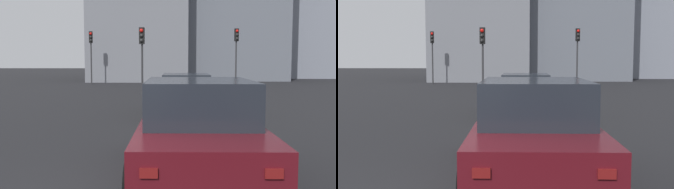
{
  "view_description": "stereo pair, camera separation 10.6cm",
  "coord_description": "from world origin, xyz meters",
  "views": [
    {
      "loc": [
        -5.29,
        -1.12,
        1.97
      ],
      "look_at": [
        3.99,
        -0.98,
        1.14
      ],
      "focal_mm": 41.99,
      "sensor_mm": 36.0,
      "label": 1
    },
    {
      "loc": [
        -5.29,
        -1.22,
        1.97
      ],
      "look_at": [
        3.99,
        -0.98,
        1.14
      ],
      "focal_mm": 41.99,
      "sensor_mm": 36.0,
      "label": 2
    }
  ],
  "objects": [
    {
      "name": "traffic_light_near_left",
      "position": [
        23.03,
        -5.61,
        2.98
      ],
      "size": [
        0.33,
        0.3,
        4.15
      ],
      "rotation": [
        0.0,
        0.0,
        3.27
      ],
      "color": "#2D2D30",
      "rests_on": "ground_plane"
    },
    {
      "name": "car_maroon_left_second",
      "position": [
        1.19,
        -1.52,
        0.78
      ],
      "size": [
        4.8,
        2.1,
        1.64
      ],
      "rotation": [
        0.0,
        0.0,
        0.0
      ],
      "color": "#510F16",
      "rests_on": "ground_plane"
    },
    {
      "name": "building_facade_center",
      "position": [
        35.5,
        -6.0,
        7.69
      ],
      "size": [
        12.25,
        10.92,
        15.38
      ],
      "primitive_type": "cube",
      "color": "slate",
      "rests_on": "ground_plane"
    },
    {
      "name": "building_facade_left",
      "position": [
        41.19,
        -14.0,
        8.62
      ],
      "size": [
        13.93,
        9.95,
        17.24
      ],
      "primitive_type": "cube",
      "color": "gray",
      "rests_on": "ground_plane"
    },
    {
      "name": "building_facade_right",
      "position": [
        34.95,
        2.0,
        6.76
      ],
      "size": [
        14.78,
        8.67,
        13.51
      ],
      "primitive_type": "cube",
      "color": "slate",
      "rests_on": "ground_plane"
    },
    {
      "name": "car_beige_left_lead",
      "position": [
        8.88,
        -1.56,
        0.71
      ],
      "size": [
        4.73,
        2.12,
        1.44
      ],
      "rotation": [
        0.0,
        0.0,
        -0.01
      ],
      "color": "tan",
      "rests_on": "ground_plane"
    },
    {
      "name": "traffic_light_far_left",
      "position": [
        25.64,
        5.38,
        2.98
      ],
      "size": [
        0.32,
        0.3,
        4.14
      ],
      "rotation": [
        0.0,
        0.0,
        3.26
      ],
      "color": "#2D2D30",
      "rests_on": "ground_plane"
    },
    {
      "name": "traffic_light_near_right",
      "position": [
        16.32,
        0.63,
        2.67
      ],
      "size": [
        0.33,
        0.3,
        3.7
      ],
      "rotation": [
        0.0,
        0.0,
        3.02
      ],
      "color": "#2D2D30",
      "rests_on": "ground_plane"
    }
  ]
}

